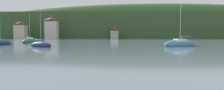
# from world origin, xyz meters

# --- Properties ---
(wooded_hillside) EXTENTS (352.00, 46.09, 31.97)m
(wooded_hillside) POSITION_xyz_m (16.01, 138.06, 5.17)
(wooded_hillside) COLOR #38562D
(wooded_hillside) RESTS_ON ground_plane
(shore_building_west) EXTENTS (4.96, 3.70, 7.66)m
(shore_building_west) POSITION_xyz_m (-40.48, 105.03, 3.72)
(shore_building_west) COLOR beige
(shore_building_west) RESTS_ON ground_plane
(shore_building_westcentral) EXTENTS (5.42, 3.87, 9.40)m
(shore_building_westcentral) POSITION_xyz_m (-26.99, 105.11, 4.57)
(shore_building_westcentral) COLOR beige
(shore_building_westcentral) RESTS_ON ground_plane
(shore_building_central) EXTENTS (3.49, 5.49, 5.18)m
(shore_building_central) POSITION_xyz_m (0.00, 105.88, 2.52)
(shore_building_central) COLOR #BCB29E
(shore_building_central) RESTS_ON ground_plane
(sailboat_far_0) EXTENTS (5.23, 3.80, 6.69)m
(sailboat_far_0) POSITION_xyz_m (-13.37, 55.89, 0.31)
(sailboat_far_0) COLOR navy
(sailboat_far_0) RESTS_ON ground_plane
(sailboat_far_1) EXTENTS (7.28, 4.45, 9.27)m
(sailboat_far_1) POSITION_xyz_m (12.83, 57.74, 0.47)
(sailboat_far_1) COLOR teal
(sailboat_far_1) RESTS_ON ground_plane
(sailboat_far_6) EXTENTS (2.51, 6.43, 7.97)m
(sailboat_far_6) POSITION_xyz_m (-21.95, 71.12, 0.42)
(sailboat_far_6) COLOR #2D754C
(sailboat_far_6) RESTS_ON ground_plane
(sailboat_far_7) EXTENTS (2.73, 6.82, 9.21)m
(sailboat_far_7) POSITION_xyz_m (-24.14, 61.44, 0.36)
(sailboat_far_7) COLOR navy
(sailboat_far_7) RESTS_ON ground_plane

